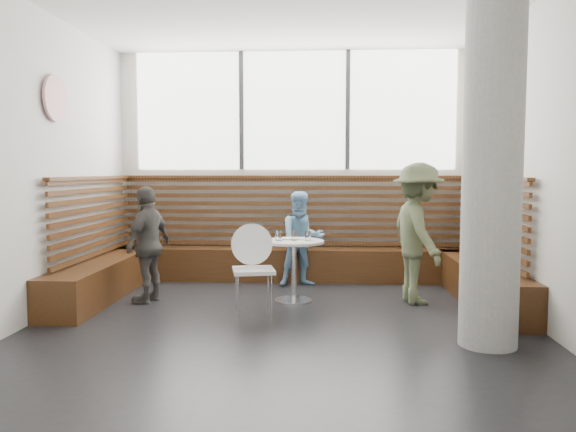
# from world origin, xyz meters

# --- Properties ---
(room) EXTENTS (5.00, 5.00, 3.20)m
(room) POSITION_xyz_m (0.00, 0.00, 1.60)
(room) COLOR silver
(room) RESTS_ON ground
(booth) EXTENTS (5.00, 2.50, 1.44)m
(booth) POSITION_xyz_m (0.00, 1.77, 0.41)
(booth) COLOR #381F0E
(booth) RESTS_ON ground
(concrete_column) EXTENTS (0.50, 0.50, 3.20)m
(concrete_column) POSITION_xyz_m (1.85, -0.60, 1.60)
(concrete_column) COLOR gray
(concrete_column) RESTS_ON ground
(wall_art) EXTENTS (0.03, 0.50, 0.50)m
(wall_art) POSITION_xyz_m (-2.46, 0.40, 2.30)
(wall_art) COLOR white
(wall_art) RESTS_ON room
(cafe_table) EXTENTS (0.70, 0.70, 0.72)m
(cafe_table) POSITION_xyz_m (0.07, 0.95, 0.52)
(cafe_table) COLOR silver
(cafe_table) RESTS_ON ground
(cafe_chair) EXTENTS (0.45, 0.44, 0.95)m
(cafe_chair) POSITION_xyz_m (-0.33, 0.45, 0.56)
(cafe_chair) COLOR white
(cafe_chair) RESTS_ON ground
(adult_man) EXTENTS (0.80, 1.15, 1.62)m
(adult_man) POSITION_xyz_m (1.50, 0.98, 0.81)
(adult_man) COLOR #525B3D
(adult_man) RESTS_ON ground
(child_back) EXTENTS (0.72, 0.63, 1.26)m
(child_back) POSITION_xyz_m (0.13, 1.87, 0.63)
(child_back) COLOR #7DB1DA
(child_back) RESTS_ON ground
(child_left) EXTENTS (0.54, 0.85, 1.35)m
(child_left) POSITION_xyz_m (-1.62, 0.84, 0.67)
(child_left) COLOR #4A4643
(child_left) RESTS_ON ground
(plate_near) EXTENTS (0.22, 0.22, 0.02)m
(plate_near) POSITION_xyz_m (-0.02, 1.06, 0.73)
(plate_near) COLOR white
(plate_near) RESTS_ON cafe_table
(plate_far) EXTENTS (0.19, 0.19, 0.01)m
(plate_far) POSITION_xyz_m (0.13, 1.09, 0.73)
(plate_far) COLOR white
(plate_far) RESTS_ON cafe_table
(glass_left) EXTENTS (0.07, 0.07, 0.12)m
(glass_left) POSITION_xyz_m (-0.11, 0.93, 0.78)
(glass_left) COLOR white
(glass_left) RESTS_ON cafe_table
(glass_mid) EXTENTS (0.07, 0.07, 0.11)m
(glass_mid) POSITION_xyz_m (0.07, 0.95, 0.77)
(glass_mid) COLOR white
(glass_mid) RESTS_ON cafe_table
(glass_right) EXTENTS (0.07, 0.07, 0.11)m
(glass_right) POSITION_xyz_m (0.23, 0.96, 0.77)
(glass_right) COLOR white
(glass_right) RESTS_ON cafe_table
(menu_card) EXTENTS (0.22, 0.16, 0.00)m
(menu_card) POSITION_xyz_m (0.12, 0.77, 0.72)
(menu_card) COLOR #A5C64C
(menu_card) RESTS_ON cafe_table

